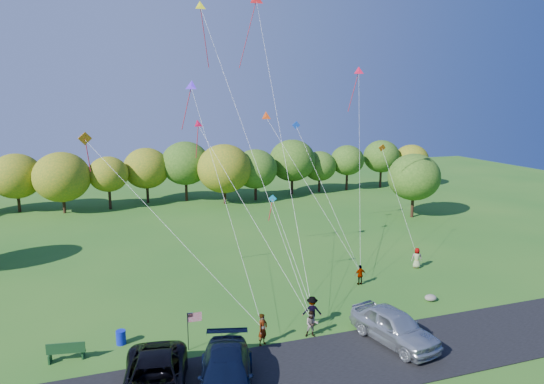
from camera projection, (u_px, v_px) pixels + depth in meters
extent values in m
plane|color=#225C1A|center=(284.00, 334.00, 28.70)|extent=(140.00, 140.00, 0.00)
cube|color=black|center=(311.00, 369.00, 24.98)|extent=(44.00, 6.00, 0.06)
cylinder|color=#331D12|center=(15.00, 205.00, 58.01)|extent=(0.36, 0.36, 2.30)
ellipsoid|color=#264E14|center=(12.00, 177.00, 57.37)|extent=(6.73, 6.73, 6.05)
cylinder|color=#331D12|center=(65.00, 199.00, 59.05)|extent=(0.36, 0.36, 3.14)
ellipsoid|color=#264E14|center=(62.00, 171.00, 58.39)|extent=(5.75, 5.75, 5.18)
cylinder|color=#331D12|center=(99.00, 199.00, 61.65)|extent=(0.36, 0.36, 2.22)
ellipsoid|color=#264E14|center=(98.00, 178.00, 61.13)|extent=(4.86, 4.86, 4.37)
cylinder|color=#331D12|center=(143.00, 198.00, 60.22)|extent=(0.36, 0.36, 2.94)
ellipsoid|color=#3D6118|center=(142.00, 174.00, 59.64)|extent=(4.81, 4.81, 4.32)
cylinder|color=#331D12|center=(185.00, 193.00, 64.69)|extent=(0.36, 0.36, 2.38)
ellipsoid|color=#3D6118|center=(184.00, 169.00, 64.06)|extent=(6.32, 6.32, 5.69)
cylinder|color=#331D12|center=(217.00, 191.00, 65.00)|extent=(0.36, 0.36, 2.80)
ellipsoid|color=#264E14|center=(216.00, 168.00, 64.40)|extent=(5.33, 5.33, 4.80)
cylinder|color=#331D12|center=(263.00, 190.00, 65.76)|extent=(0.36, 0.36, 2.72)
ellipsoid|color=#3D6118|center=(263.00, 168.00, 65.18)|extent=(5.04, 5.04, 4.54)
cylinder|color=#331D12|center=(291.00, 191.00, 66.77)|extent=(0.36, 0.36, 2.29)
ellipsoid|color=#264E14|center=(291.00, 166.00, 66.10)|extent=(7.16, 7.16, 6.44)
cylinder|color=#331D12|center=(321.00, 187.00, 69.00)|extent=(0.36, 0.36, 2.45)
ellipsoid|color=#264E14|center=(322.00, 164.00, 68.36)|extent=(6.43, 6.43, 5.79)
cylinder|color=#331D12|center=(357.00, 185.00, 71.12)|extent=(0.36, 0.36, 2.30)
ellipsoid|color=#3D6118|center=(358.00, 165.00, 70.54)|extent=(5.70, 5.70, 5.13)
cylinder|color=#331D12|center=(384.00, 181.00, 73.11)|extent=(0.36, 0.36, 2.83)
ellipsoid|color=#3D6118|center=(385.00, 158.00, 72.46)|extent=(6.06, 6.06, 5.46)
cylinder|color=#331D12|center=(404.00, 178.00, 75.92)|extent=(0.36, 0.36, 2.54)
ellipsoid|color=#264E14|center=(405.00, 160.00, 75.35)|extent=(5.18, 5.18, 4.66)
cylinder|color=#331D12|center=(412.00, 205.00, 56.44)|extent=(0.36, 0.36, 2.80)
ellipsoid|color=#264E14|center=(414.00, 177.00, 55.79)|extent=(6.00, 6.00, 5.40)
imported|color=black|center=(154.00, 381.00, 22.31)|extent=(3.95, 6.83, 1.79)
imported|color=black|center=(226.00, 376.00, 22.70)|extent=(4.06, 6.72, 1.82)
imported|color=#B1B7BC|center=(394.00, 326.00, 27.47)|extent=(3.47, 6.04, 1.93)
imported|color=#4C4C59|center=(263.00, 330.00, 27.28)|extent=(0.81, 0.76, 1.87)
imported|color=#4C4C59|center=(312.00, 324.00, 28.25)|extent=(0.92, 0.82, 1.58)
imported|color=#4C4C59|center=(312.00, 311.00, 29.67)|extent=(1.34, 1.01, 1.85)
imported|color=#4C4C59|center=(360.00, 275.00, 36.14)|extent=(0.91, 0.41, 1.53)
imported|color=#4C4C59|center=(417.00, 258.00, 39.69)|extent=(0.97, 0.83, 1.68)
cube|color=#143719|center=(66.00, 352.00, 25.77)|extent=(1.97, 0.45, 0.07)
cube|color=#143719|center=(66.00, 348.00, 25.52)|extent=(1.95, 0.39, 0.60)
cube|color=#143719|center=(50.00, 359.00, 25.56)|extent=(0.17, 0.50, 0.46)
cube|color=#143719|center=(83.00, 354.00, 26.07)|extent=(0.17, 0.50, 0.46)
cylinder|color=#0B1BAE|center=(121.00, 337.00, 27.47)|extent=(0.54, 0.54, 0.81)
cylinder|color=black|center=(188.00, 332.00, 26.67)|extent=(0.05, 0.05, 2.21)
cube|color=red|center=(195.00, 317.00, 26.64)|extent=(0.80, 0.53, 0.02)
cube|color=navy|center=(190.00, 315.00, 26.54)|extent=(0.32, 0.02, 0.25)
ellipsoid|color=gray|center=(362.00, 310.00, 31.31)|extent=(1.19, 0.93, 0.59)
ellipsoid|color=slate|center=(431.00, 298.00, 33.34)|extent=(0.85, 0.71, 0.44)
cone|color=red|center=(256.00, 0.00, 40.24)|extent=(1.31, 0.58, 1.21)
cone|color=#4417E9|center=(191.00, 86.00, 34.46)|extent=(1.06, 0.82, 0.85)
cone|color=#F84910|center=(266.00, 116.00, 39.06)|extent=(0.89, 0.38, 0.84)
cone|color=red|center=(359.00, 71.00, 43.95)|extent=(1.11, 0.85, 0.89)
cube|color=#D25D0E|center=(382.00, 148.00, 40.55)|extent=(0.70, 0.27, 0.66)
cube|color=orange|center=(85.00, 138.00, 30.99)|extent=(0.87, 0.27, 0.88)
cone|color=#FEFB15|center=(200.00, 6.00, 37.42)|extent=(0.96, 0.47, 0.87)
cube|color=blue|center=(296.00, 125.00, 45.48)|extent=(0.78, 0.25, 0.77)
cone|color=#ED1039|center=(198.00, 124.00, 37.18)|extent=(0.86, 0.57, 0.71)
cube|color=#1793CF|center=(273.00, 199.00, 34.66)|extent=(0.59, 0.17, 0.59)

